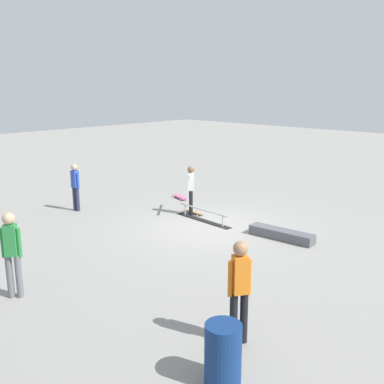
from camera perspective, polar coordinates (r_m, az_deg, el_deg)
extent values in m
plane|color=gray|center=(13.13, 2.26, -4.53)|extent=(60.00, 60.00, 0.00)
cube|color=black|center=(13.73, 1.44, -3.68)|extent=(2.24, 0.39, 0.01)
cylinder|color=#B7B7BC|center=(13.13, 3.96, -3.75)|extent=(0.04, 0.04, 0.35)
cylinder|color=#B7B7BC|center=(14.26, -0.87, -2.31)|extent=(0.04, 0.04, 0.35)
cylinder|color=#B7B7BC|center=(13.63, 1.45, -2.30)|extent=(2.07, 0.19, 0.05)
cube|color=#595960|center=(12.34, 11.41, -5.35)|extent=(1.85, 0.54, 0.26)
cylinder|color=black|center=(14.34, -0.13, -1.27)|extent=(0.17, 0.17, 0.80)
cylinder|color=black|center=(14.19, -0.15, -1.44)|extent=(0.17, 0.17, 0.80)
cube|color=white|center=(14.10, -0.14, 1.34)|extent=(0.28, 0.28, 0.57)
sphere|color=brown|center=(14.02, -0.14, 2.92)|extent=(0.22, 0.22, 0.22)
cylinder|color=white|center=(14.42, -0.09, 2.50)|extent=(0.41, 0.45, 0.07)
cylinder|color=white|center=(13.69, -0.19, 1.90)|extent=(0.41, 0.45, 0.07)
cube|color=tan|center=(14.43, 0.23, -2.51)|extent=(0.80, 0.21, 0.02)
cylinder|color=white|center=(14.55, -0.85, -2.59)|extent=(0.05, 0.03, 0.05)
cylinder|color=white|center=(14.70, -0.22, -2.42)|extent=(0.05, 0.03, 0.05)
cylinder|color=white|center=(14.18, 0.70, -3.02)|extent=(0.05, 0.03, 0.05)
cylinder|color=white|center=(14.34, 1.33, -2.83)|extent=(0.05, 0.03, 0.05)
cylinder|color=black|center=(7.41, 5.36, -15.88)|extent=(0.18, 0.18, 0.88)
cylinder|color=black|center=(7.46, 6.68, -15.70)|extent=(0.18, 0.18, 0.88)
cube|color=orange|center=(7.10, 6.17, -10.50)|extent=(0.29, 0.30, 0.62)
sphere|color=#A87A56|center=(6.93, 6.26, -7.25)|extent=(0.24, 0.24, 0.24)
cylinder|color=orange|center=(7.07, 4.96, -11.05)|extent=(0.11, 0.11, 0.59)
cylinder|color=orange|center=(7.17, 7.35, -10.77)|extent=(0.11, 0.11, 0.59)
cylinder|color=slate|center=(9.51, -22.37, -10.00)|extent=(0.18, 0.18, 0.88)
cylinder|color=slate|center=(9.45, -21.36, -10.05)|extent=(0.18, 0.18, 0.88)
cube|color=#2D8C42|center=(9.22, -22.28, -5.73)|extent=(0.30, 0.30, 0.62)
sphere|color=tan|center=(9.09, -22.52, -3.17)|extent=(0.24, 0.24, 0.24)
cylinder|color=#2D8C42|center=(9.29, -23.16, -6.04)|extent=(0.11, 0.11, 0.59)
cylinder|color=#2D8C42|center=(9.19, -21.33, -6.08)|extent=(0.11, 0.11, 0.59)
cylinder|color=#2D3351|center=(15.15, -14.47, -0.91)|extent=(0.13, 0.13, 0.80)
cylinder|color=#2D3351|center=(15.27, -14.86, -0.83)|extent=(0.13, 0.13, 0.80)
cube|color=#2D51B7|center=(15.06, -14.82, 1.64)|extent=(0.23, 0.21, 0.57)
sphere|color=tan|center=(14.99, -14.91, 3.11)|extent=(0.22, 0.22, 0.22)
cylinder|color=#2D51B7|center=(14.96, -14.46, 1.39)|extent=(0.08, 0.08, 0.53)
cylinder|color=#2D51B7|center=(15.18, -15.16, 1.51)|extent=(0.08, 0.08, 0.53)
cube|color=#E05993|center=(16.33, -1.60, -0.60)|extent=(0.82, 0.43, 0.02)
cylinder|color=white|center=(16.17, -0.78, -0.93)|extent=(0.06, 0.04, 0.05)
cylinder|color=white|center=(16.06, -1.50, -1.04)|extent=(0.06, 0.04, 0.05)
cylinder|color=white|center=(16.63, -1.69, -0.53)|extent=(0.06, 0.04, 0.05)
cylinder|color=white|center=(16.53, -2.39, -0.62)|extent=(0.06, 0.04, 0.05)
cylinder|color=navy|center=(6.55, 4.00, -20.08)|extent=(0.52, 0.52, 0.90)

